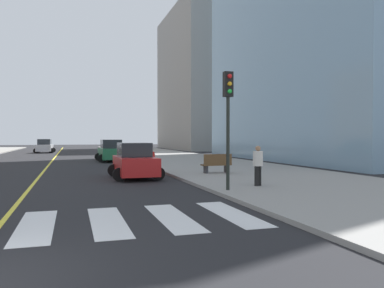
# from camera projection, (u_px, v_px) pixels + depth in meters

# --- Properties ---
(sidewalk_kerb_east) EXTENTS (10.00, 120.00, 0.15)m
(sidewalk_kerb_east) POSITION_uv_depth(u_px,v_px,m) (219.00, 167.00, 28.49)
(sidewalk_kerb_east) COLOR gray
(sidewalk_kerb_east) RESTS_ON ground
(lane_divider_paint) EXTENTS (0.16, 80.00, 0.01)m
(lane_divider_paint) POSITION_uv_depth(u_px,v_px,m) (55.00, 157.00, 43.94)
(lane_divider_paint) COLOR yellow
(lane_divider_paint) RESTS_ON ground
(parking_garage_concrete) EXTENTS (18.00, 24.00, 25.49)m
(parking_garage_concrete) POSITION_uv_depth(u_px,v_px,m) (218.00, 81.00, 72.75)
(parking_garage_concrete) COLOR gray
(parking_garage_concrete) RESTS_ON ground
(car_silver_nearest) EXTENTS (2.85, 4.46, 1.96)m
(car_silver_nearest) POSITION_uv_depth(u_px,v_px,m) (45.00, 146.00, 54.62)
(car_silver_nearest) COLOR #B7B7BC
(car_silver_nearest) RESTS_ON ground
(car_green_second) EXTENTS (2.91, 4.58, 2.02)m
(car_green_second) POSITION_uv_depth(u_px,v_px,m) (111.00, 151.00, 35.75)
(car_green_second) COLOR #236B42
(car_green_second) RESTS_ON ground
(car_red_third) EXTENTS (2.73, 4.37, 1.95)m
(car_red_third) POSITION_uv_depth(u_px,v_px,m) (135.00, 162.00, 21.28)
(car_red_third) COLOR red
(car_red_third) RESTS_ON ground
(traffic_light_near_corner) EXTENTS (0.36, 0.41, 4.74)m
(traffic_light_near_corner) POSITION_uv_depth(u_px,v_px,m) (228.00, 107.00, 15.40)
(traffic_light_near_corner) COLOR black
(traffic_light_near_corner) RESTS_ON sidewalk_kerb_east
(park_bench) EXTENTS (1.84, 0.70, 1.12)m
(park_bench) POSITION_uv_depth(u_px,v_px,m) (217.00, 164.00, 22.73)
(park_bench) COLOR brown
(park_bench) RESTS_ON sidewalk_kerb_east
(pedestrian_waiting_east) EXTENTS (0.43, 0.43, 1.75)m
(pedestrian_waiting_east) POSITION_uv_depth(u_px,v_px,m) (258.00, 164.00, 16.77)
(pedestrian_waiting_east) COLOR black
(pedestrian_waiting_east) RESTS_ON sidewalk_kerb_east
(fire_hydrant) EXTENTS (0.26, 0.26, 0.89)m
(fire_hydrant) POSITION_uv_depth(u_px,v_px,m) (153.00, 157.00, 32.57)
(fire_hydrant) COLOR red
(fire_hydrant) RESTS_ON sidewalk_kerb_east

